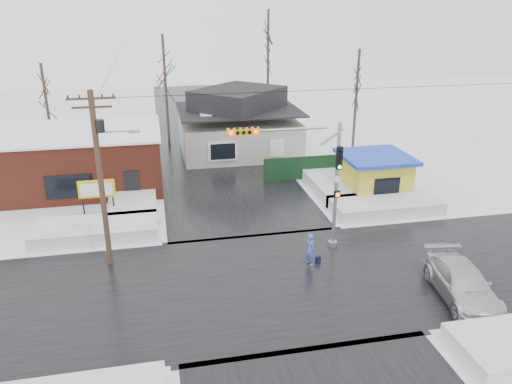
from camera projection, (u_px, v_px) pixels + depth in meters
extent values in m
plane|color=white|center=(276.00, 282.00, 24.29)|extent=(120.00, 120.00, 0.00)
cube|color=black|center=(276.00, 282.00, 24.28)|extent=(10.00, 120.00, 0.02)
cube|color=black|center=(276.00, 282.00, 24.28)|extent=(120.00, 10.00, 0.02)
cube|color=white|center=(96.00, 230.00, 28.84)|extent=(7.00, 3.00, 0.80)
cube|color=white|center=(385.00, 205.00, 32.23)|extent=(7.00, 3.00, 0.80)
cube|color=white|center=(133.00, 196.00, 33.78)|extent=(3.00, 8.00, 0.80)
cube|color=white|center=(330.00, 182.00, 36.42)|extent=(3.00, 8.00, 0.80)
cylinder|color=gray|center=(336.00, 187.00, 26.52)|extent=(0.20, 0.20, 7.00)
cylinder|color=gray|center=(333.00, 244.00, 27.73)|extent=(0.50, 0.50, 0.30)
cylinder|color=gray|center=(283.00, 130.00, 24.76)|extent=(4.60, 0.14, 0.14)
cube|color=gold|center=(243.00, 132.00, 24.38)|extent=(1.60, 0.28, 0.35)
sphere|color=#FF0C0C|center=(232.00, 133.00, 24.12)|extent=(0.20, 0.20, 0.20)
sphere|color=#FF0C0C|center=(256.00, 132.00, 24.35)|extent=(0.20, 0.20, 0.20)
cube|color=black|center=(339.00, 158.00, 25.72)|extent=(0.30, 0.22, 1.20)
sphere|color=#0CE533|center=(340.00, 167.00, 25.75)|extent=(0.18, 0.18, 0.18)
cube|color=black|center=(337.00, 194.00, 26.44)|extent=(0.30, 0.20, 0.35)
cylinder|color=#382619|center=(101.00, 182.00, 24.35)|extent=(0.28, 0.28, 9.00)
cube|color=#382619|center=(91.00, 98.00, 22.86)|extent=(2.20, 0.10, 0.10)
cube|color=#382619|center=(92.00, 107.00, 23.01)|extent=(1.80, 0.10, 0.10)
cylinder|color=black|center=(100.00, 126.00, 23.38)|extent=(0.44, 0.44, 0.60)
cylinder|color=gray|center=(115.00, 132.00, 23.61)|extent=(1.80, 0.08, 0.08)
cube|color=gray|center=(134.00, 132.00, 23.80)|extent=(0.50, 0.22, 0.12)
cube|color=maroon|center=(76.00, 160.00, 36.10)|extent=(12.00, 8.00, 4.00)
cube|color=white|center=(72.00, 132.00, 35.36)|extent=(12.20, 8.20, 0.15)
cube|color=black|center=(69.00, 186.00, 32.64)|extent=(3.00, 0.08, 1.60)
cube|color=black|center=(132.00, 186.00, 33.51)|extent=(1.00, 0.08, 2.20)
cylinder|color=black|center=(84.00, 207.00, 30.77)|extent=(0.10, 0.10, 1.80)
cylinder|color=black|center=(114.00, 204.00, 31.11)|extent=(0.10, 0.10, 1.80)
cube|color=gold|center=(97.00, 189.00, 30.54)|extent=(2.20, 0.18, 1.10)
cube|color=white|center=(96.00, 189.00, 30.44)|extent=(1.90, 0.02, 0.80)
cube|color=#B0AD9F|center=(239.00, 136.00, 44.21)|extent=(10.00, 8.00, 3.00)
cube|color=black|center=(238.00, 109.00, 43.34)|extent=(10.40, 8.40, 0.12)
pyramid|color=black|center=(238.00, 98.00, 43.00)|extent=(9.00, 7.00, 1.80)
cube|color=maroon|center=(272.00, 95.00, 44.50)|extent=(0.70, 0.70, 1.40)
cube|color=white|center=(223.00, 151.00, 40.17)|extent=(2.40, 0.12, 1.60)
cube|color=gold|center=(374.00, 177.00, 34.74)|extent=(4.00, 4.00, 2.60)
cube|color=#1A28C9|center=(376.00, 157.00, 34.22)|extent=(4.60, 4.60, 0.25)
cube|color=black|center=(387.00, 187.00, 32.89)|extent=(1.80, 0.06, 1.20)
cube|color=black|center=(315.00, 167.00, 37.97)|extent=(8.00, 0.12, 1.80)
cylinder|color=#332821|center=(166.00, 91.00, 45.46)|extent=(0.24, 0.24, 10.00)
cylinder|color=#332821|center=(268.00, 74.00, 48.82)|extent=(0.24, 0.24, 12.00)
cylinder|color=#332821|center=(356.00, 102.00, 43.19)|extent=(0.24, 0.24, 9.00)
cylinder|color=#332821|center=(48.00, 111.00, 42.11)|extent=(0.24, 0.24, 8.00)
imported|color=#465EC5|center=(311.00, 250.00, 25.54)|extent=(0.56, 0.72, 1.75)
imported|color=silver|center=(462.00, 283.00, 22.71)|extent=(2.90, 5.52, 1.53)
cube|color=black|center=(318.00, 260.00, 25.95)|extent=(0.30, 0.18, 0.35)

